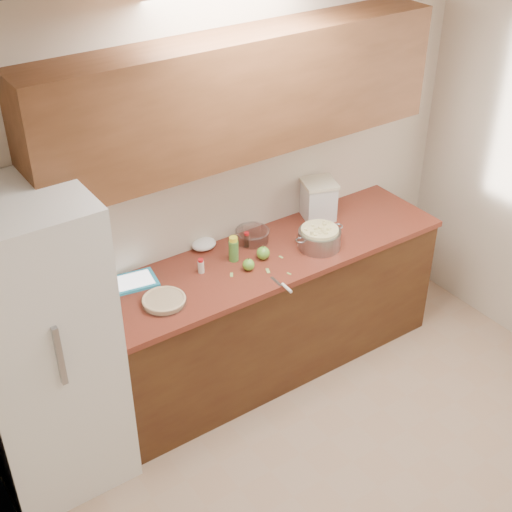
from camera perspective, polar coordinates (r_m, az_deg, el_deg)
room_shell at (r=3.41m, az=14.34°, el=-6.04°), size 3.60×3.60×3.60m
counter_run at (r=4.78m, az=0.08°, el=-4.79°), size 2.64×0.68×0.92m
upper_cabinets at (r=4.17m, az=-1.14°, el=12.74°), size 2.60×0.34×0.70m
fridge at (r=4.02m, az=-16.91°, el=-7.01°), size 0.70×0.70×1.80m
pie at (r=4.14m, az=-7.37°, el=-3.57°), size 0.26×0.26×0.04m
colander at (r=4.61m, az=5.09°, el=1.44°), size 0.37×0.28×0.14m
flour_canister at (r=4.92m, az=5.01°, el=4.55°), size 0.28×0.28×0.27m
tablet at (r=4.35m, az=-9.73°, el=-2.02°), size 0.30×0.25×0.02m
paring_knife at (r=4.25m, az=2.36°, el=-2.50°), size 0.03×0.20×0.02m
lemon_bottle at (r=4.46m, az=-1.81°, el=0.55°), size 0.06×0.06×0.17m
cinnamon_shaker at (r=4.37m, az=-4.43°, el=-0.81°), size 0.04×0.04×0.10m
vanilla_bottle at (r=4.61m, az=-0.75°, el=1.32°), size 0.04×0.04×0.10m
mixing_bowl at (r=4.67m, az=-0.30°, el=1.70°), size 0.23×0.23×0.09m
paper_towel at (r=4.61m, az=-4.20°, el=0.95°), size 0.17×0.14×0.07m
apple_left at (r=4.39m, az=-0.60°, el=-0.70°), size 0.08×0.08×0.09m
apple_center at (r=4.49m, az=0.58°, el=0.24°), size 0.08×0.08×0.10m
peel_a at (r=4.36m, az=-1.97°, el=-1.51°), size 0.04×0.05×0.00m
peel_b at (r=4.40m, az=0.95°, el=-1.19°), size 0.04×0.05×0.00m
peel_c at (r=4.38m, az=2.66°, el=-1.42°), size 0.02×0.03×0.00m
peel_d at (r=4.53m, az=2.01°, el=-0.08°), size 0.02×0.03×0.00m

